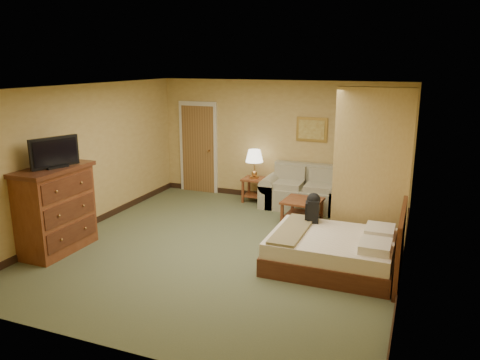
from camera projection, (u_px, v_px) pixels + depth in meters
The scene contains 17 objects.
floor at pixel (225, 248), 7.70m from camera, with size 6.00×6.00×0.00m, color #53593A.
ceiling at pixel (224, 87), 7.06m from camera, with size 6.00×6.00×0.00m, color white.
back_wall at pixel (280, 141), 10.08m from camera, with size 5.50×0.02×2.60m, color tan.
left_wall at pixel (84, 158), 8.36m from camera, with size 0.02×6.00×2.60m, color tan.
right_wall at pixel (409, 188), 6.40m from camera, with size 0.02×6.00×2.60m, color tan.
partition at pixel (371, 170), 7.45m from camera, with size 1.20×0.15×2.60m, color tan.
door at pixel (198, 148), 10.81m from camera, with size 0.94×0.16×2.10m.
baseboard at pixel (279, 197), 10.38m from camera, with size 5.50×0.02×0.12m, color black.
loveseat at pixel (305, 195), 9.70m from camera, with size 1.78×0.83×0.90m.
side_table at pixel (254, 186), 10.17m from camera, with size 0.47×0.47×0.52m.
table_lamp at pixel (254, 157), 10.01m from camera, with size 0.38×0.38×0.63m.
coffee_table at pixel (302, 206), 8.83m from camera, with size 0.73×0.73×0.45m.
wall_picture at pixel (312, 129), 9.74m from camera, with size 0.65×0.04×0.51m.
dresser at pixel (55, 209), 7.43m from camera, with size 0.68×1.30×1.39m.
tv at pixel (55, 153), 7.17m from camera, with size 0.31×0.76×0.48m.
bed at pixel (336, 250), 6.89m from camera, with size 1.90×1.55×1.00m.
backpack at pixel (313, 206), 7.44m from camera, with size 0.23×0.30×0.47m.
Camera 1 is at (2.87, -6.59, 2.98)m, focal length 35.00 mm.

